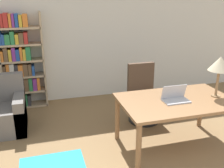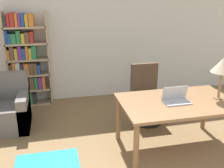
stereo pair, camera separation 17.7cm
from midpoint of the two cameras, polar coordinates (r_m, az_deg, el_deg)
name	(u,v)px [view 1 (the left image)]	position (r m, az deg, el deg)	size (l,w,h in m)	color
wall_back	(94,34)	(5.48, -4.96, 10.82)	(8.00, 0.06, 2.70)	silver
desk	(176,105)	(3.76, 12.52, -4.60)	(1.58, 1.00, 0.74)	olive
laptop	(175,98)	(3.67, 12.27, -2.91)	(0.36, 0.21, 0.22)	#B2B2B7
table_lamp	(220,65)	(3.87, 21.23, 3.96)	(0.31, 0.31, 0.58)	olive
office_chair	(143,96)	(4.61, 5.68, -2.58)	(0.54, 0.54, 1.00)	black
armchair	(4,113)	(4.65, -23.38, -5.82)	(0.66, 0.72, 0.89)	#66605B
bookshelf	(20,63)	(5.30, -20.40, 4.21)	(0.80, 0.28, 1.83)	tan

